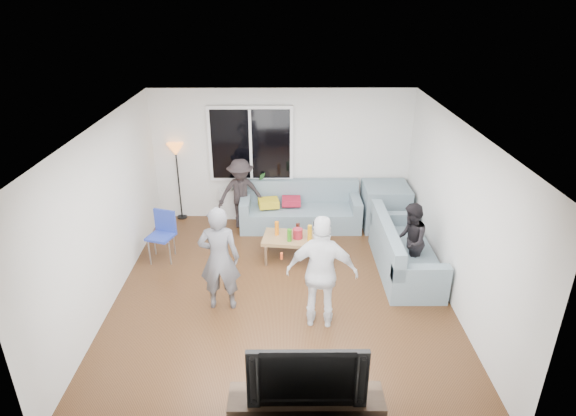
{
  "coord_description": "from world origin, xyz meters",
  "views": [
    {
      "loc": [
        0.06,
        -6.18,
        4.23
      ],
      "look_at": [
        0.1,
        0.6,
        1.15
      ],
      "focal_mm": 29.9,
      "sensor_mm": 36.0,
      "label": 1
    }
  ],
  "objects_px": {
    "floor_lamp": "(179,182)",
    "tv_console": "(306,411)",
    "sofa_right_section": "(406,248)",
    "player_right": "(322,273)",
    "coffee_table": "(295,247)",
    "spectator_back": "(241,193)",
    "sofa_back_section": "(300,206)",
    "television": "(307,370)",
    "side_chair": "(161,237)",
    "player_left": "(219,259)",
    "spectator_right": "(410,241)"
  },
  "relations": [
    {
      "from": "coffee_table",
      "to": "player_right",
      "type": "distance_m",
      "value": 1.93
    },
    {
      "from": "coffee_table",
      "to": "floor_lamp",
      "type": "distance_m",
      "value": 2.86
    },
    {
      "from": "side_chair",
      "to": "player_left",
      "type": "distance_m",
      "value": 1.83
    },
    {
      "from": "player_right",
      "to": "sofa_back_section",
      "type": "bearing_deg",
      "value": -79.34
    },
    {
      "from": "sofa_back_section",
      "to": "sofa_right_section",
      "type": "xyz_separation_m",
      "value": [
        1.67,
        -1.64,
        0.0
      ]
    },
    {
      "from": "floor_lamp",
      "to": "tv_console",
      "type": "xyz_separation_m",
      "value": [
        2.32,
        -5.18,
        -0.56
      ]
    },
    {
      "from": "coffee_table",
      "to": "spectator_right",
      "type": "distance_m",
      "value": 1.93
    },
    {
      "from": "sofa_right_section",
      "to": "tv_console",
      "type": "relative_size",
      "value": 1.25
    },
    {
      "from": "sofa_back_section",
      "to": "floor_lamp",
      "type": "distance_m",
      "value": 2.46
    },
    {
      "from": "floor_lamp",
      "to": "player_left",
      "type": "xyz_separation_m",
      "value": [
        1.18,
        -3.01,
        0.01
      ]
    },
    {
      "from": "spectator_back",
      "to": "side_chair",
      "type": "bearing_deg",
      "value": -145.49
    },
    {
      "from": "floor_lamp",
      "to": "player_left",
      "type": "distance_m",
      "value": 3.24
    },
    {
      "from": "sofa_right_section",
      "to": "side_chair",
      "type": "distance_m",
      "value": 4.09
    },
    {
      "from": "player_right",
      "to": "coffee_table",
      "type": "bearing_deg",
      "value": -73.13
    },
    {
      "from": "sofa_right_section",
      "to": "side_chair",
      "type": "height_order",
      "value": "side_chair"
    },
    {
      "from": "sofa_back_section",
      "to": "tv_console",
      "type": "distance_m",
      "value": 4.78
    },
    {
      "from": "player_right",
      "to": "tv_console",
      "type": "relative_size",
      "value": 1.02
    },
    {
      "from": "tv_console",
      "to": "television",
      "type": "distance_m",
      "value": 0.56
    },
    {
      "from": "floor_lamp",
      "to": "tv_console",
      "type": "bearing_deg",
      "value": -65.88
    },
    {
      "from": "player_left",
      "to": "spectator_back",
      "type": "xyz_separation_m",
      "value": [
        0.08,
        2.64,
        -0.11
      ]
    },
    {
      "from": "television",
      "to": "coffee_table",
      "type": "bearing_deg",
      "value": 90.6
    },
    {
      "from": "sofa_back_section",
      "to": "sofa_right_section",
      "type": "distance_m",
      "value": 2.34
    },
    {
      "from": "side_chair",
      "to": "player_right",
      "type": "height_order",
      "value": "player_right"
    },
    {
      "from": "sofa_back_section",
      "to": "tv_console",
      "type": "bearing_deg",
      "value": -91.0
    },
    {
      "from": "spectator_right",
      "to": "spectator_back",
      "type": "distance_m",
      "value": 3.36
    },
    {
      "from": "sofa_right_section",
      "to": "player_right",
      "type": "distance_m",
      "value": 2.06
    },
    {
      "from": "sofa_back_section",
      "to": "tv_console",
      "type": "relative_size",
      "value": 1.44
    },
    {
      "from": "tv_console",
      "to": "side_chair",
      "type": "bearing_deg",
      "value": 123.43
    },
    {
      "from": "spectator_right",
      "to": "television",
      "type": "height_order",
      "value": "spectator_right"
    },
    {
      "from": "sofa_right_section",
      "to": "player_left",
      "type": "height_order",
      "value": "player_left"
    },
    {
      "from": "floor_lamp",
      "to": "spectator_right",
      "type": "height_order",
      "value": "floor_lamp"
    },
    {
      "from": "sofa_right_section",
      "to": "player_right",
      "type": "bearing_deg",
      "value": 132.96
    },
    {
      "from": "sofa_right_section",
      "to": "spectator_back",
      "type": "height_order",
      "value": "spectator_back"
    },
    {
      "from": "spectator_right",
      "to": "spectator_back",
      "type": "xyz_separation_m",
      "value": [
        -2.81,
        1.84,
        0.06
      ]
    },
    {
      "from": "coffee_table",
      "to": "side_chair",
      "type": "xyz_separation_m",
      "value": [
        -2.28,
        -0.04,
        0.23
      ]
    },
    {
      "from": "side_chair",
      "to": "spectator_right",
      "type": "relative_size",
      "value": 0.68
    },
    {
      "from": "sofa_back_section",
      "to": "player_right",
      "type": "distance_m",
      "value": 3.05
    },
    {
      "from": "player_right",
      "to": "spectator_back",
      "type": "bearing_deg",
      "value": -59.34
    },
    {
      "from": "player_right",
      "to": "television",
      "type": "relative_size",
      "value": 1.37
    },
    {
      "from": "coffee_table",
      "to": "player_left",
      "type": "relative_size",
      "value": 0.69
    },
    {
      "from": "coffee_table",
      "to": "tv_console",
      "type": "relative_size",
      "value": 0.69
    },
    {
      "from": "floor_lamp",
      "to": "spectator_back",
      "type": "height_order",
      "value": "floor_lamp"
    },
    {
      "from": "floor_lamp",
      "to": "player_left",
      "type": "relative_size",
      "value": 0.98
    },
    {
      "from": "sofa_back_section",
      "to": "floor_lamp",
      "type": "xyz_separation_m",
      "value": [
        -2.4,
        0.41,
        0.36
      ]
    },
    {
      "from": "sofa_right_section",
      "to": "coffee_table",
      "type": "height_order",
      "value": "sofa_right_section"
    },
    {
      "from": "side_chair",
      "to": "player_right",
      "type": "bearing_deg",
      "value": -15.33
    },
    {
      "from": "floor_lamp",
      "to": "tv_console",
      "type": "height_order",
      "value": "floor_lamp"
    },
    {
      "from": "tv_console",
      "to": "sofa_back_section",
      "type": "bearing_deg",
      "value": 89.0
    },
    {
      "from": "coffee_table",
      "to": "player_right",
      "type": "xyz_separation_m",
      "value": [
        0.31,
        -1.8,
        0.62
      ]
    },
    {
      "from": "player_left",
      "to": "floor_lamp",
      "type": "bearing_deg",
      "value": -69.37
    }
  ]
}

